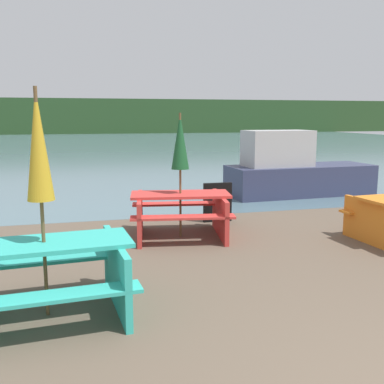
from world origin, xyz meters
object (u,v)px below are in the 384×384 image
Objects in this scene: picnic_table_teal at (46,272)px; boat at (294,172)px; umbrella_gold at (38,147)px; signboard at (218,202)px; umbrella_darkgreen at (180,142)px; picnic_table_red at (180,210)px.

boat is (5.72, 5.87, 0.14)m from picnic_table_teal.
umbrella_gold is 4.77m from signboard.
picnic_table_teal is at bearing -129.70° from signboard.
umbrella_gold reaches higher than boat.
umbrella_gold is at bearing 0.00° from picnic_table_teal.
boat is at bearing 40.05° from signboard.
picnic_table_teal is at bearing -127.17° from umbrella_darkgreen.
picnic_table_teal reaches higher than picnic_table_red.
picnic_table_teal is 0.99× the size of picnic_table_red.
signboard reaches higher than picnic_table_red.
umbrella_gold is 0.60× the size of boat.
boat is 5.10× the size of signboard.
signboard is at bearing 50.30° from umbrella_gold.
signboard is (-2.79, -2.35, -0.23)m from boat.
picnic_table_teal is 0.47× the size of boat.
umbrella_darkgreen is (1.99, 2.62, 1.12)m from picnic_table_teal.
boat is (3.73, 3.25, 0.15)m from picnic_table_red.
picnic_table_red is 3.53m from umbrella_gold.
picnic_table_red is at bearing -141.96° from boat.
umbrella_gold is (0.00, 0.00, 1.26)m from picnic_table_teal.
umbrella_darkgreen is 1.77m from signboard.
umbrella_gold is at bearing -129.70° from signboard.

